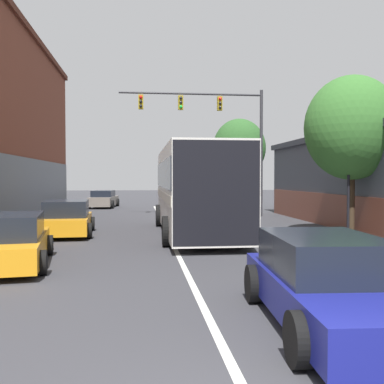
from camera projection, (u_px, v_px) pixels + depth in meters
lane_center_line at (170, 239)px, 16.38m from camera, size 0.14×38.37×0.01m
bus at (195, 187)px, 17.73m from camera, size 2.93×10.08×3.37m
hatchback_foreground at (327, 283)px, 6.75m from camera, size 2.17×4.57×1.34m
parked_car_left_near at (67, 219)px, 17.52m from camera, size 2.21×4.28×1.36m
parked_car_left_mid at (11, 241)px, 11.33m from camera, size 2.34×4.65×1.32m
parked_car_left_far at (104, 199)px, 34.05m from camera, size 2.18×4.69×1.30m
traffic_signal_gantry at (217, 122)px, 25.69m from camera, size 8.26×0.36×7.32m
street_lamp at (349, 163)px, 16.62m from camera, size 0.30×0.30×4.94m
street_tree_near at (352, 128)px, 17.15m from camera, size 3.63×3.26×6.15m
street_tree_far at (239, 148)px, 32.64m from camera, size 3.86×3.47×6.54m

